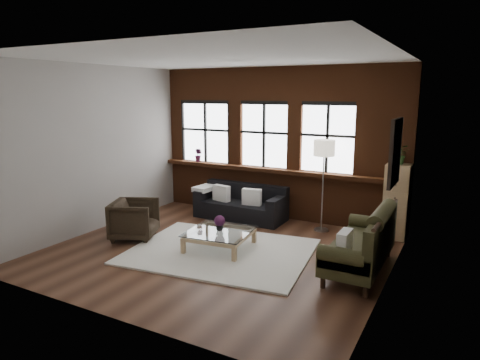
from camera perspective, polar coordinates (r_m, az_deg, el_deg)
The scene contains 26 objects.
floor at distance 7.43m, azimuth -2.92°, elevation -9.47°, with size 5.50×5.50×0.00m, color #422518.
ceiling at distance 6.96m, azimuth -3.20°, elevation 15.96°, with size 5.50×5.50×0.00m, color white.
wall_back at distance 9.22m, azimuth 5.10°, elevation 4.88°, with size 5.50×5.50×0.00m, color #A5A099.
wall_front at distance 5.09m, azimuth -17.90°, elevation -1.05°, with size 5.50×5.50×0.00m, color #A5A099.
wall_left at distance 8.76m, azimuth -18.63°, elevation 3.97°, with size 5.00×5.00×0.00m, color #A5A099.
wall_right at distance 6.07m, azimuth 19.68°, elevation 0.79°, with size 5.00×5.00×0.00m, color #A5A099.
brick_backwall at distance 9.17m, azimuth 4.95°, elevation 4.84°, with size 5.50×0.12×3.20m, color #592A14, non-canonical shape.
sill_ledge at distance 9.17m, azimuth 4.67°, elevation 1.31°, with size 5.50×0.30×0.08m, color #592A14.
window_left at distance 10.01m, azimuth -4.55°, elevation 6.27°, with size 1.38×0.10×1.50m, color black, non-canonical shape.
window_mid at distance 9.28m, azimuth 3.29°, elevation 5.88°, with size 1.38×0.10×1.50m, color black, non-canonical shape.
window_right at distance 8.78m, azimuth 11.61°, elevation 5.34°, with size 1.38×0.10×1.50m, color black, non-canonical shape.
wall_poster at distance 6.33m, azimuth 20.00°, elevation 3.48°, with size 0.05×0.74×0.94m, color black, non-canonical shape.
shag_rug at distance 7.39m, azimuth -2.62°, elevation -9.47°, with size 2.98×2.34×0.03m, color white.
dark_sofa at distance 9.18m, azimuth 0.06°, elevation -3.06°, with size 1.93×0.78×0.70m, color black, non-canonical shape.
pillow_a at distance 9.24m, azimuth -2.49°, elevation -1.76°, with size 0.40×0.14×0.34m, color white.
pillow_b at distance 8.90m, azimuth 1.58°, elevation -2.28°, with size 0.40×0.14×0.34m, color white.
vintage_settee at distance 6.73m, azimuth 15.69°, elevation -7.54°, with size 0.85×1.92×1.02m, color #2E2C15, non-canonical shape.
pillow_settee at distance 6.18m, azimuth 13.78°, elevation -8.14°, with size 0.14×0.38×0.34m, color white.
armchair at distance 8.19m, azimuth -13.89°, elevation -5.13°, with size 0.77×0.79×0.72m, color black.
coffee_table at distance 7.46m, azimuth -2.71°, elevation -8.02°, with size 1.04×1.04×0.35m, color tan, non-canonical shape.
vase at distance 7.38m, azimuth -2.73°, elevation -6.24°, with size 0.13×0.13×0.14m, color #B2B2B2.
flowers at distance 7.35m, azimuth -2.74°, elevation -5.45°, with size 0.19×0.19×0.19m, color #4A1940.
drawer_chest at distance 8.40m, azimuth 20.14°, elevation -2.71°, with size 0.43×0.43×1.39m, color tan.
potted_plant_top at distance 8.24m, azimuth 20.56°, elevation 3.23°, with size 0.33×0.28×0.36m, color #2D5923.
floor_lamp at distance 8.39m, azimuth 11.00°, elevation -0.32°, with size 0.40×0.40×1.94m, color #A5A5A8, non-canonical shape.
sill_plant at distance 10.04m, azimuth -5.57°, elevation 3.33°, with size 0.18×0.14×0.32m, color #4A1940.
Camera 1 is at (3.63, -5.91, 2.66)m, focal length 32.00 mm.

